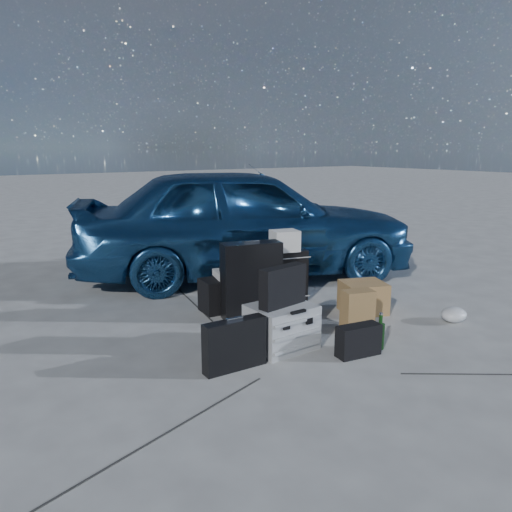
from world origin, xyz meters
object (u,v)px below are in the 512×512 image
(suitcase_left, at_px, (251,280))
(green_bottle, at_px, (380,332))
(suitcase_right, at_px, (285,276))
(cardboard_box, at_px, (363,297))
(pelican_case, at_px, (281,327))
(car, at_px, (245,221))
(duffel_bag, at_px, (233,293))
(briefcase, at_px, (235,345))

(suitcase_left, bearing_deg, green_bottle, -55.44)
(suitcase_right, xyz_separation_m, cardboard_box, (0.44, -0.71, -0.13))
(pelican_case, distance_m, suitcase_right, 1.27)
(pelican_case, relative_size, green_bottle, 1.73)
(green_bottle, bearing_deg, suitcase_left, 109.84)
(car, bearing_deg, suitcase_right, -170.53)
(suitcase_left, height_order, green_bottle, suitcase_left)
(cardboard_box, height_order, green_bottle, cardboard_box)
(pelican_case, distance_m, duffel_bag, 1.12)
(car, xyz_separation_m, duffel_bag, (-0.82, -1.06, -0.55))
(car, height_order, cardboard_box, car)
(car, xyz_separation_m, suitcase_right, (-0.24, -1.17, -0.43))
(briefcase, relative_size, suitcase_right, 0.88)
(cardboard_box, bearing_deg, duffel_bag, 141.09)
(cardboard_box, bearing_deg, pelican_case, -167.33)
(duffel_bag, bearing_deg, suitcase_left, -83.56)
(cardboard_box, bearing_deg, green_bottle, -127.35)
(pelican_case, relative_size, cardboard_box, 1.22)
(pelican_case, distance_m, suitcase_left, 0.83)
(suitcase_right, relative_size, green_bottle, 1.91)
(briefcase, distance_m, cardboard_box, 1.81)
(pelican_case, xyz_separation_m, green_bottle, (0.66, -0.47, -0.04))
(briefcase, distance_m, suitcase_right, 1.73)
(duffel_bag, relative_size, cardboard_box, 1.62)
(suitcase_right, distance_m, green_bottle, 1.47)
(pelican_case, xyz_separation_m, suitcase_left, (0.22, 0.78, 0.19))
(suitcase_right, bearing_deg, car, 91.85)
(suitcase_right, height_order, cardboard_box, suitcase_right)
(duffel_bag, height_order, green_bottle, duffel_bag)
(briefcase, height_order, green_bottle, briefcase)
(pelican_case, bearing_deg, car, 63.06)
(suitcase_right, distance_m, duffel_bag, 0.60)
(duffel_bag, bearing_deg, pelican_case, -95.90)
(green_bottle, bearing_deg, pelican_case, 145.02)
(briefcase, distance_m, duffel_bag, 1.44)
(suitcase_left, bearing_deg, pelican_case, -90.89)
(duffel_bag, relative_size, green_bottle, 2.28)
(cardboard_box, bearing_deg, suitcase_left, 153.77)
(suitcase_right, relative_size, duffel_bag, 0.84)
(suitcase_right, height_order, duffel_bag, suitcase_right)
(briefcase, relative_size, green_bottle, 1.69)
(briefcase, distance_m, suitcase_left, 1.19)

